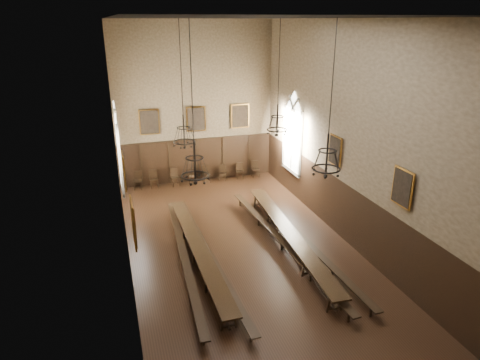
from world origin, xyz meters
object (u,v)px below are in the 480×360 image
chair_5 (223,176)px  chandelier_back_right (277,123)px  chair_3 (192,179)px  chandelier_back_left (184,134)px  bench_left_inner (209,256)px  chandelier_front_right (327,160)px  chair_6 (240,174)px  table_left (199,254)px  chair_1 (154,182)px  chair_4 (207,177)px  bench_right_inner (281,244)px  chandelier_front_left (195,166)px  chair_7 (255,172)px  bench_left_outer (184,257)px  bench_right_outer (303,241)px  chair_0 (138,184)px  chair_2 (175,180)px  table_right (289,239)px

chair_5 → chandelier_back_right: (0.83, -6.17, 4.49)m
chair_3 → chandelier_back_left: 7.87m
bench_left_inner → chandelier_front_right: size_ratio=2.13×
chair_6 → table_left: bearing=-106.3°
chair_1 → chair_5: 4.01m
bench_left_inner → chair_5: (2.94, 8.73, -0.02)m
chair_5 → bench_left_inner: bearing=-90.4°
chandelier_back_left → chair_4: bearing=70.0°
bench_right_inner → chair_6: chair_6 is taller
table_left → chair_3: bearing=80.3°
chair_5 → chandelier_front_left: (-3.74, -10.72, 4.44)m
chair_3 → chair_5: chair_5 is taller
chair_3 → chair_7: bearing=12.7°
bench_left_outer → table_left: bearing=-10.9°
bench_right_outer → chair_7: chair_7 is taller
table_left → bench_right_inner: 3.45m
chair_0 → bench_left_outer: bearing=-69.5°
chair_0 → chair_4: chair_4 is taller
bench_left_inner → table_left: bearing=159.4°
chair_0 → chair_2: size_ratio=0.97×
bench_right_inner → chandelier_back_left: bearing=145.7°
bench_right_inner → chair_6: bearing=83.9°
chair_7 → table_left: bearing=-118.9°
chandelier_front_right → chandelier_back_left: bearing=126.5°
table_right → bench_left_outer: table_right is taller
chandelier_back_left → bench_right_inner: bearing=-34.3°
bench_right_outer → chair_4: size_ratio=10.14×
bench_left_inner → bench_right_outer: bench_right_outer is taller
bench_left_inner → chandelier_front_left: bearing=-111.9°
bench_right_inner → chandelier_back_right: (0.68, 2.50, 4.46)m
bench_right_outer → chandelier_front_right: (-0.63, -2.59, 4.41)m
chandelier_front_right → table_right: bearing=88.4°
bench_right_inner → bench_right_outer: size_ratio=1.02×
bench_left_inner → bench_right_inner: 3.09m
chair_0 → chair_1: (0.88, -0.04, 0.01)m
chair_2 → chair_3: (1.00, 0.06, -0.05)m
chair_4 → chair_7: chair_4 is taller
chair_0 → chair_3: bearing=13.7°
table_right → chair_5: chair_5 is taller
chair_7 → chandelier_back_right: size_ratio=0.21×
bench_right_inner → chair_2: (-2.97, 8.67, 0.01)m
bench_right_outer → chair_4: 8.98m
chair_1 → chair_5: size_ratio=1.15×
chair_1 → chair_6: (5.09, 0.01, -0.03)m
chair_4 → chair_5: (0.97, 0.02, -0.03)m
table_left → chandelier_front_left: chandelier_front_left is taller
chair_7 → chandelier_back_right: bearing=-98.2°
chair_4 → table_left: bearing=-103.7°
table_right → chair_3: (-2.33, 8.62, -0.11)m
bench_right_outer → chair_6: chair_6 is taller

